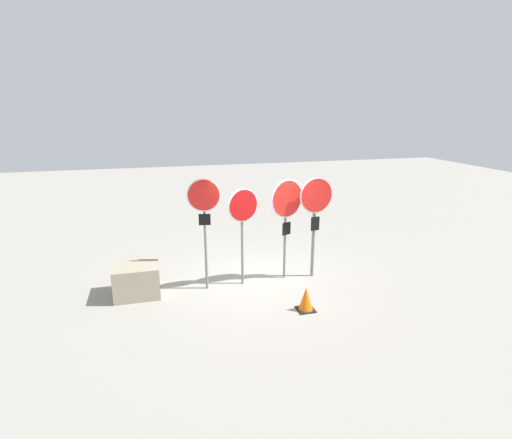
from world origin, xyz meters
TOP-DOWN VIEW (x-y plane):
  - ground_plane at (0.00, 0.00)m, footprint 40.00×40.00m
  - stop_sign_0 at (-1.37, -0.15)m, footprint 0.72×0.17m
  - stop_sign_1 at (-0.49, -0.10)m, footprint 0.73×0.26m
  - stop_sign_2 at (0.57, -0.04)m, footprint 0.85×0.34m
  - stop_sign_3 at (1.25, -0.12)m, footprint 0.85×0.17m
  - traffic_cone_0 at (0.44, -1.65)m, footprint 0.36×0.36m
  - storage_crate at (-2.89, -0.01)m, footprint 0.97×0.89m

SIDE VIEW (x-z plane):
  - ground_plane at x=0.00m, z-range 0.00..0.00m
  - traffic_cone_0 at x=0.44m, z-range 0.00..0.49m
  - storage_crate at x=-2.89m, z-range 0.00..0.70m
  - stop_sign_1 at x=-0.49m, z-range 0.58..2.87m
  - stop_sign_3 at x=1.25m, z-range 0.54..3.00m
  - stop_sign_2 at x=0.57m, z-range 0.59..3.03m
  - stop_sign_0 at x=-1.37m, z-range 0.65..3.21m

